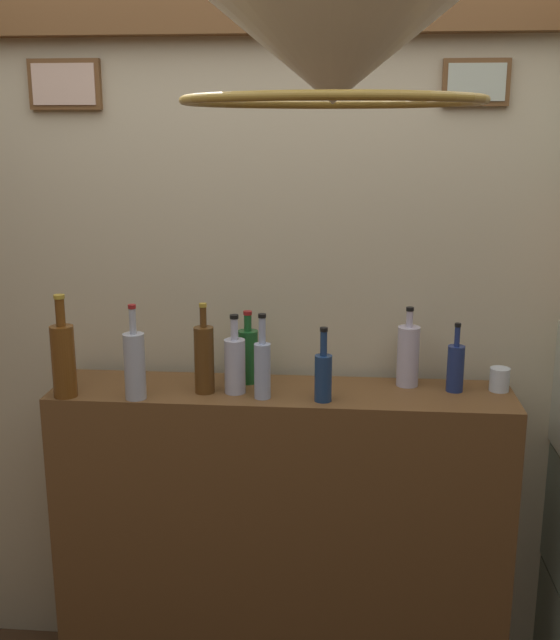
{
  "coord_description": "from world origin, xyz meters",
  "views": [
    {
      "loc": [
        0.2,
        -1.54,
        1.96
      ],
      "look_at": [
        0.0,
        0.81,
        1.37
      ],
      "focal_mm": 43.4,
      "sensor_mm": 36.0,
      "label": 1
    }
  ],
  "objects_px": {
    "liquor_bottle_vermouth": "(204,358)",
    "liquor_bottle_gin": "(135,364)",
    "liquor_bottle_rye": "(323,375)",
    "liquor_bottle_sherry": "(456,367)",
    "liquor_bottle_port": "(248,355)",
    "pendant_lamp": "(334,45)",
    "liquor_bottle_bourbon": "(235,364)",
    "glass_tumbler_rocks": "(499,379)",
    "liquor_bottle_brandy": "(262,367)",
    "liquor_bottle_mezcal": "(408,355)",
    "liquor_bottle_amaro": "(63,358)"
  },
  "relations": [
    {
      "from": "liquor_bottle_rye",
      "to": "liquor_bottle_vermouth",
      "type": "distance_m",
      "value": 0.39
    },
    {
      "from": "liquor_bottle_brandy",
      "to": "glass_tumbler_rocks",
      "type": "distance_m",
      "value": 0.78
    },
    {
      "from": "liquor_bottle_brandy",
      "to": "liquor_bottle_vermouth",
      "type": "distance_m",
      "value": 0.2
    },
    {
      "from": "liquor_bottle_bourbon",
      "to": "liquor_bottle_gin",
      "type": "relative_size",
      "value": 0.85
    },
    {
      "from": "liquor_bottle_amaro",
      "to": "liquor_bottle_mezcal",
      "type": "bearing_deg",
      "value": 10.55
    },
    {
      "from": "liquor_bottle_port",
      "to": "liquor_bottle_brandy",
      "type": "relative_size",
      "value": 0.9
    },
    {
      "from": "liquor_bottle_vermouth",
      "to": "liquor_bottle_port",
      "type": "bearing_deg",
      "value": 41.49
    },
    {
      "from": "liquor_bottle_rye",
      "to": "liquor_bottle_mezcal",
      "type": "relative_size",
      "value": 0.89
    },
    {
      "from": "liquor_bottle_port",
      "to": "liquor_bottle_gin",
      "type": "relative_size",
      "value": 0.81
    },
    {
      "from": "liquor_bottle_port",
      "to": "liquor_bottle_vermouth",
      "type": "xyz_separation_m",
      "value": [
        -0.13,
        -0.11,
        0.02
      ]
    },
    {
      "from": "liquor_bottle_mezcal",
      "to": "liquor_bottle_amaro",
      "type": "xyz_separation_m",
      "value": [
        -1.1,
        -0.21,
        0.02
      ]
    },
    {
      "from": "liquor_bottle_rye",
      "to": "liquor_bottle_mezcal",
      "type": "xyz_separation_m",
      "value": [
        0.28,
        0.18,
        0.02
      ]
    },
    {
      "from": "liquor_bottle_sherry",
      "to": "liquor_bottle_amaro",
      "type": "distance_m",
      "value": 1.26
    },
    {
      "from": "liquor_bottle_port",
      "to": "liquor_bottle_gin",
      "type": "bearing_deg",
      "value": -150.51
    },
    {
      "from": "liquor_bottle_gin",
      "to": "glass_tumbler_rocks",
      "type": "xyz_separation_m",
      "value": [
        1.17,
        0.18,
        -0.07
      ]
    },
    {
      "from": "liquor_bottle_mezcal",
      "to": "liquor_bottle_sherry",
      "type": "bearing_deg",
      "value": -16.96
    },
    {
      "from": "liquor_bottle_rye",
      "to": "liquor_bottle_gin",
      "type": "relative_size",
      "value": 0.78
    },
    {
      "from": "liquor_bottle_sherry",
      "to": "liquor_bottle_bourbon",
      "type": "distance_m",
      "value": 0.72
    },
    {
      "from": "liquor_bottle_vermouth",
      "to": "liquor_bottle_gin",
      "type": "distance_m",
      "value": 0.22
    },
    {
      "from": "glass_tumbler_rocks",
      "to": "liquor_bottle_brandy",
      "type": "bearing_deg",
      "value": -169.95
    },
    {
      "from": "liquor_bottle_port",
      "to": "pendant_lamp",
      "type": "distance_m",
      "value": 1.39
    },
    {
      "from": "liquor_bottle_rye",
      "to": "liquor_bottle_brandy",
      "type": "distance_m",
      "value": 0.19
    },
    {
      "from": "liquor_bottle_amaro",
      "to": "glass_tumbler_rocks",
      "type": "xyz_separation_m",
      "value": [
        1.4,
        0.18,
        -0.09
      ]
    },
    {
      "from": "liquor_bottle_mezcal",
      "to": "liquor_bottle_gin",
      "type": "height_order",
      "value": "liquor_bottle_gin"
    },
    {
      "from": "liquor_bottle_gin",
      "to": "liquor_bottle_bourbon",
      "type": "bearing_deg",
      "value": 15.11
    },
    {
      "from": "liquor_bottle_port",
      "to": "glass_tumbler_rocks",
      "type": "distance_m",
      "value": 0.83
    },
    {
      "from": "liquor_bottle_bourbon",
      "to": "glass_tumbler_rocks",
      "type": "distance_m",
      "value": 0.87
    },
    {
      "from": "liquor_bottle_gin",
      "to": "pendant_lamp",
      "type": "bearing_deg",
      "value": -53.03
    },
    {
      "from": "liquor_bottle_bourbon",
      "to": "glass_tumbler_rocks",
      "type": "height_order",
      "value": "liquor_bottle_bourbon"
    },
    {
      "from": "liquor_bottle_port",
      "to": "liquor_bottle_vermouth",
      "type": "height_order",
      "value": "liquor_bottle_vermouth"
    },
    {
      "from": "liquor_bottle_bourbon",
      "to": "liquor_bottle_vermouth",
      "type": "xyz_separation_m",
      "value": [
        -0.1,
        -0.01,
        0.02
      ]
    },
    {
      "from": "liquor_bottle_amaro",
      "to": "liquor_bottle_vermouth",
      "type": "bearing_deg",
      "value": 9.84
    },
    {
      "from": "liquor_bottle_sherry",
      "to": "liquor_bottle_gin",
      "type": "relative_size",
      "value": 0.75
    },
    {
      "from": "liquor_bottle_rye",
      "to": "liquor_bottle_vermouth",
      "type": "bearing_deg",
      "value": 172.9
    },
    {
      "from": "liquor_bottle_brandy",
      "to": "liquor_bottle_gin",
      "type": "relative_size",
      "value": 0.9
    },
    {
      "from": "liquor_bottle_vermouth",
      "to": "liquor_bottle_gin",
      "type": "bearing_deg",
      "value": -159.74
    },
    {
      "from": "liquor_bottle_vermouth",
      "to": "pendant_lamp",
      "type": "distance_m",
      "value": 1.33
    },
    {
      "from": "liquor_bottle_brandy",
      "to": "liquor_bottle_amaro",
      "type": "bearing_deg",
      "value": -176.43
    },
    {
      "from": "liquor_bottle_port",
      "to": "glass_tumbler_rocks",
      "type": "bearing_deg",
      "value": -0.99
    },
    {
      "from": "liquor_bottle_rye",
      "to": "liquor_bottle_sherry",
      "type": "xyz_separation_m",
      "value": [
        0.43,
        0.13,
        -0.0
      ]
    },
    {
      "from": "liquor_bottle_rye",
      "to": "liquor_bottle_sherry",
      "type": "bearing_deg",
      "value": 17.11
    },
    {
      "from": "pendant_lamp",
      "to": "liquor_bottle_mezcal",
      "type": "bearing_deg",
      "value": 76.95
    },
    {
      "from": "liquor_bottle_brandy",
      "to": "liquor_bottle_amaro",
      "type": "height_order",
      "value": "liquor_bottle_amaro"
    },
    {
      "from": "pendant_lamp",
      "to": "liquor_bottle_rye",
      "type": "bearing_deg",
      "value": 92.28
    },
    {
      "from": "liquor_bottle_rye",
      "to": "liquor_bottle_bourbon",
      "type": "height_order",
      "value": "liquor_bottle_bourbon"
    },
    {
      "from": "liquor_bottle_port",
      "to": "liquor_bottle_mezcal",
      "type": "bearing_deg",
      "value": 1.66
    },
    {
      "from": "liquor_bottle_vermouth",
      "to": "liquor_bottle_brandy",
      "type": "bearing_deg",
      "value": -10.76
    },
    {
      "from": "liquor_bottle_brandy",
      "to": "glass_tumbler_rocks",
      "type": "relative_size",
      "value": 3.57
    },
    {
      "from": "liquor_bottle_sherry",
      "to": "liquor_bottle_vermouth",
      "type": "relative_size",
      "value": 0.77
    },
    {
      "from": "liquor_bottle_sherry",
      "to": "liquor_bottle_brandy",
      "type": "bearing_deg",
      "value": -169.06
    }
  ]
}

